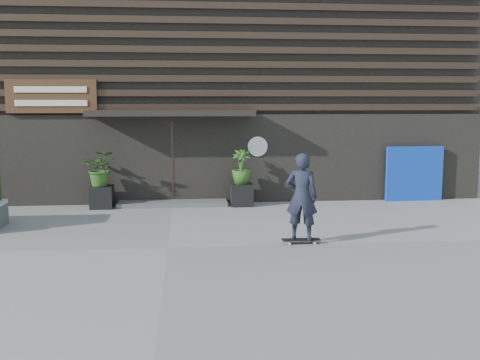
{
  "coord_description": "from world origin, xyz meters",
  "views": [
    {
      "loc": [
        0.39,
        -11.04,
        2.9
      ],
      "look_at": [
        1.6,
        1.67,
        1.1
      ],
      "focal_mm": 42.57,
      "sensor_mm": 36.0,
      "label": 1
    }
  ],
  "objects": [
    {
      "name": "entrance_step",
      "position": [
        0.0,
        4.6,
        0.06
      ],
      "size": [
        3.0,
        0.8,
        0.12
      ],
      "primitive_type": "cube",
      "color": "#4D4D4A",
      "rests_on": "ground"
    },
    {
      "name": "bamboo_right",
      "position": [
        1.9,
        4.4,
        1.08
      ],
      "size": [
        0.54,
        0.54,
        0.96
      ],
      "primitive_type": "imported",
      "color": "#2D591E",
      "rests_on": "planter_pot_right"
    },
    {
      "name": "ground",
      "position": [
        0.0,
        0.0,
        0.0
      ],
      "size": [
        80.0,
        80.0,
        0.0
      ],
      "primitive_type": "plane",
      "color": "gray",
      "rests_on": "ground"
    },
    {
      "name": "building",
      "position": [
        -0.0,
        9.96,
        3.99
      ],
      "size": [
        18.0,
        11.0,
        8.0
      ],
      "color": "black",
      "rests_on": "ground"
    },
    {
      "name": "blue_tarp",
      "position": [
        6.95,
        4.7,
        0.79
      ],
      "size": [
        1.69,
        0.18,
        1.58
      ],
      "primitive_type": "cube",
      "rotation": [
        0.0,
        0.0,
        0.04
      ],
      "color": "#0D34B1",
      "rests_on": "ground"
    },
    {
      "name": "skateboarder",
      "position": [
        2.69,
        0.07,
        0.97
      ],
      "size": [
        0.78,
        0.61,
        1.86
      ],
      "color": "black",
      "rests_on": "ground"
    },
    {
      "name": "bamboo_left",
      "position": [
        -1.9,
        4.4,
        1.08
      ],
      "size": [
        0.86,
        0.75,
        0.96
      ],
      "primitive_type": "imported",
      "color": "#2D591E",
      "rests_on": "planter_pot_left"
    },
    {
      "name": "planter_pot_right",
      "position": [
        1.9,
        4.4,
        0.3
      ],
      "size": [
        0.6,
        0.6,
        0.6
      ],
      "primitive_type": "cube",
      "color": "black",
      "rests_on": "ground"
    },
    {
      "name": "planter_pot_left",
      "position": [
        -1.9,
        4.4,
        0.3
      ],
      "size": [
        0.6,
        0.6,
        0.6
      ],
      "primitive_type": "cube",
      "color": "black",
      "rests_on": "ground"
    }
  ]
}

